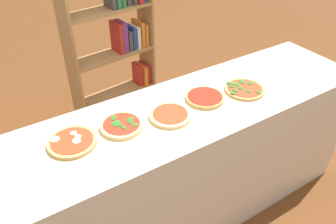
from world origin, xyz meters
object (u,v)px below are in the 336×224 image
object	(u,v)px
pizza_mozzarella_0	(72,142)
pizza_spinach_4	(244,89)
pizza_plain_2	(170,115)
bookshelf	(121,48)
pizza_spinach_1	(122,125)
pizza_plain_3	(205,98)

from	to	relation	value
pizza_mozzarella_0	pizza_spinach_4	distance (m)	1.06
pizza_plain_2	bookshelf	distance (m)	1.20
pizza_spinach_1	pizza_plain_3	distance (m)	0.53
pizza_spinach_4	bookshelf	world-z (taller)	bookshelf
pizza_mozzarella_0	pizza_plain_3	world-z (taller)	pizza_mozzarella_0
pizza_spinach_1	pizza_plain_3	bearing A→B (deg)	-2.74
pizza_mozzarella_0	bookshelf	xyz separation A→B (m)	(0.79, 1.10, -0.13)
pizza_mozzarella_0	pizza_plain_3	bearing A→B (deg)	-2.71
pizza_mozzarella_0	bookshelf	size ratio (longest dim) A/B	0.16
pizza_plain_2	pizza_spinach_4	world-z (taller)	pizza_spinach_4
pizza_spinach_1	pizza_plain_3	xyz separation A→B (m)	(0.53, -0.03, -0.00)
pizza_mozzarella_0	pizza_spinach_1	bearing A→B (deg)	-2.66
pizza_spinach_4	pizza_mozzarella_0	bearing A→B (deg)	175.13
pizza_spinach_1	pizza_spinach_4	xyz separation A→B (m)	(0.79, -0.08, -0.00)
pizza_mozzarella_0	pizza_spinach_4	xyz separation A→B (m)	(1.06, -0.09, -0.00)
pizza_plain_2	bookshelf	world-z (taller)	bookshelf
pizza_plain_3	pizza_mozzarella_0	bearing A→B (deg)	177.29
bookshelf	pizza_plain_3	bearing A→B (deg)	-89.57
pizza_plain_2	pizza_spinach_4	size ratio (longest dim) A/B	0.96
pizza_plain_2	bookshelf	size ratio (longest dim) A/B	0.15
pizza_plain_2	pizza_spinach_1	bearing A→B (deg)	167.04
pizza_mozzarella_0	pizza_spinach_1	distance (m)	0.27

